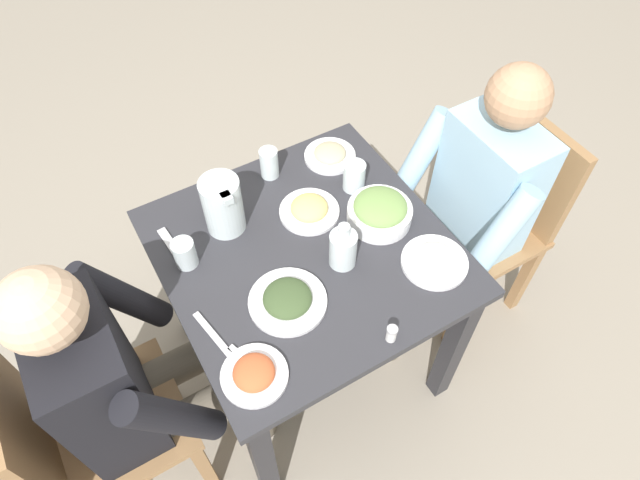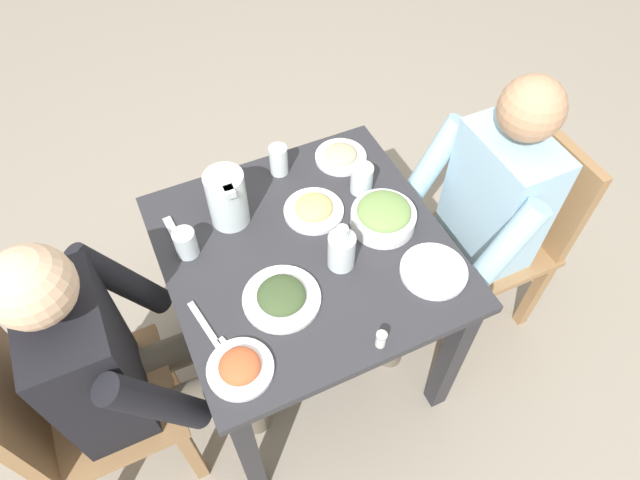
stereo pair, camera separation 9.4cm
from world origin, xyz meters
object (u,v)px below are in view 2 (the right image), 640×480
at_px(plate_rice_curry, 240,367).
at_px(dining_table, 307,273).
at_px(plate_beans, 341,155).
at_px(water_glass_center, 186,243).
at_px(chair_far, 73,408).
at_px(water_glass_near_right, 362,179).
at_px(diner_far, 129,359).
at_px(plate_yoghurt, 434,269).
at_px(water_glass_by_pitcher, 279,160).
at_px(diner_near, 471,219).
at_px(water_pitcher, 227,198).
at_px(salad_bowl, 383,216).
at_px(chair_near, 509,226).
at_px(salt_shaker, 381,339).
at_px(plate_dolmas, 282,297).
at_px(plate_fries, 314,209).
at_px(oil_carafe, 341,252).

bearing_deg(plate_rice_curry, dining_table, -47.50).
height_order(plate_beans, water_glass_center, water_glass_center).
distance_m(chair_far, water_glass_near_right, 1.10).
bearing_deg(plate_beans, diner_far, 114.19).
relative_size(plate_rice_curry, water_glass_center, 1.91).
relative_size(plate_yoghurt, water_glass_near_right, 1.97).
relative_size(plate_rice_curry, water_glass_by_pitcher, 1.65).
relative_size(diner_near, water_pitcher, 6.11).
relative_size(water_glass_center, water_glass_near_right, 0.92).
distance_m(diner_far, plate_yoghurt, 0.90).
height_order(salad_bowl, plate_beans, salad_bowl).
xyz_separation_m(chair_far, water_glass_center, (0.21, -0.46, 0.28)).
height_order(water_pitcher, water_glass_center, water_pitcher).
bearing_deg(chair_near, diner_near, 90.00).
bearing_deg(salt_shaker, plate_dolmas, 37.92).
bearing_deg(diner_near, water_glass_center, 78.11).
xyz_separation_m(salad_bowl, plate_fries, (0.13, 0.17, -0.02)).
height_order(chair_far, salad_bowl, chair_far).
bearing_deg(plate_beans, salt_shaker, 162.30).
relative_size(chair_near, water_glass_center, 9.46).
bearing_deg(oil_carafe, chair_near, -87.01).
bearing_deg(water_glass_near_right, diner_near, -121.98).
distance_m(chair_near, plate_dolmas, 0.95).
bearing_deg(dining_table, plate_yoghurt, -128.10).
height_order(salad_bowl, water_glass_center, same).
relative_size(diner_far, plate_yoghurt, 5.90).
relative_size(chair_near, water_glass_near_right, 8.68).
xyz_separation_m(water_pitcher, water_glass_by_pitcher, (0.13, -0.22, -0.04)).
bearing_deg(water_glass_by_pitcher, chair_far, 116.21).
relative_size(chair_far, plate_beans, 4.93).
xyz_separation_m(water_glass_center, salt_shaker, (-0.51, -0.37, -0.02)).
relative_size(chair_far, plate_yoghurt, 4.40).
distance_m(salad_bowl, plate_yoghurt, 0.23).
xyz_separation_m(plate_beans, water_glass_by_pitcher, (0.03, 0.21, 0.04)).
xyz_separation_m(chair_near, plate_beans, (0.36, 0.52, 0.25)).
bearing_deg(salt_shaker, plate_beans, -17.70).
bearing_deg(water_pitcher, water_glass_by_pitcher, -59.80).
height_order(water_pitcher, plate_dolmas, water_pitcher).
bearing_deg(salt_shaker, water_glass_center, 36.40).
distance_m(plate_fries, water_glass_near_right, 0.18).
bearing_deg(plate_dolmas, water_glass_center, 35.02).
bearing_deg(plate_beans, chair_far, 109.88).
bearing_deg(diner_near, chair_far, 90.97).
relative_size(plate_dolmas, water_glass_near_right, 2.22).
xyz_separation_m(diner_near, water_pitcher, (0.26, 0.74, 0.19)).
height_order(chair_far, oil_carafe, oil_carafe).
height_order(oil_carafe, salt_shaker, oil_carafe).
bearing_deg(chair_far, oil_carafe, -90.94).
xyz_separation_m(diner_far, oil_carafe, (-0.01, -0.65, 0.15)).
relative_size(water_pitcher, plate_fries, 1.00).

